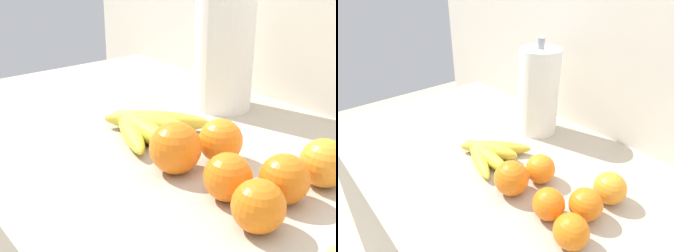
% 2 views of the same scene
% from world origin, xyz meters
% --- Properties ---
extents(wall_back, '(1.91, 0.06, 1.30)m').
position_xyz_m(wall_back, '(0.00, 0.36, 0.65)').
color(wall_back, silver).
rests_on(wall_back, ground).
extents(banana_bunch, '(0.20, 0.20, 0.04)m').
position_xyz_m(banana_bunch, '(-0.23, -0.02, 0.91)').
color(banana_bunch, gold).
rests_on(banana_bunch, counter).
extents(orange_back_right, '(0.07, 0.07, 0.07)m').
position_xyz_m(orange_back_right, '(0.01, -0.06, 0.92)').
color(orange_back_right, orange).
rests_on(orange_back_right, counter).
extents(orange_center, '(0.07, 0.07, 0.07)m').
position_xyz_m(orange_center, '(-0.08, 0.02, 0.92)').
color(orange_center, orange).
rests_on(orange_center, counter).
extents(orange_far_right, '(0.07, 0.07, 0.07)m').
position_xyz_m(orange_far_right, '(0.09, -0.08, 0.92)').
color(orange_far_right, orange).
rests_on(orange_far_right, counter).
extents(orange_back_left, '(0.07, 0.07, 0.07)m').
position_xyz_m(orange_back_left, '(0.06, -0.00, 0.92)').
color(orange_back_left, orange).
rests_on(orange_back_left, counter).
extents(orange_front, '(0.07, 0.07, 0.07)m').
position_xyz_m(orange_front, '(0.07, 0.08, 0.92)').
color(orange_front, orange).
rests_on(orange_front, counter).
extents(orange_right, '(0.08, 0.08, 0.08)m').
position_xyz_m(orange_right, '(-0.09, -0.06, 0.93)').
color(orange_right, orange).
rests_on(orange_right, counter).
extents(paper_towel_roll, '(0.12, 0.12, 0.29)m').
position_xyz_m(paper_towel_roll, '(-0.26, 0.20, 1.02)').
color(paper_towel_roll, white).
rests_on(paper_towel_roll, counter).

